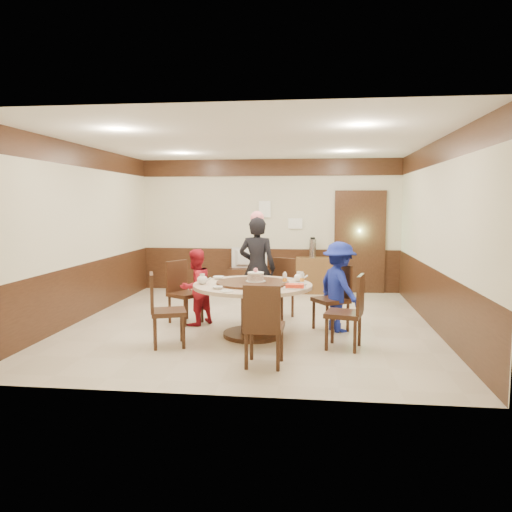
# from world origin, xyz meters

# --- Properties ---
(room) EXTENTS (6.00, 6.04, 2.84)m
(room) POSITION_xyz_m (0.01, 0.01, 1.08)
(room) COLOR beige
(room) RESTS_ON ground
(banquet_table) EXTENTS (1.66, 1.66, 0.78)m
(banquet_table) POSITION_xyz_m (0.11, -0.79, 0.53)
(banquet_table) COLOR #371E11
(banquet_table) RESTS_ON ground
(chair_0) EXTENTS (0.61, 0.61, 0.97)m
(chair_0) POSITION_xyz_m (1.23, -0.30, 0.30)
(chair_0) COLOR #371E11
(chair_0) RESTS_ON ground
(chair_1) EXTENTS (0.59, 0.59, 0.97)m
(chair_1) POSITION_xyz_m (0.38, 0.41, 0.30)
(chair_1) COLOR #371E11
(chair_1) RESTS_ON ground
(chair_2) EXTENTS (0.61, 0.61, 0.97)m
(chair_2) POSITION_xyz_m (-1.06, -0.09, 0.30)
(chair_2) COLOR #371E11
(chair_2) RESTS_ON ground
(chair_3) EXTENTS (0.57, 0.56, 0.97)m
(chair_3) POSITION_xyz_m (-0.95, -1.39, 0.30)
(chair_3) COLOR #371E11
(chair_3) RESTS_ON ground
(chair_4) EXTENTS (0.46, 0.47, 0.97)m
(chair_4) POSITION_xyz_m (0.40, -2.06, 0.30)
(chair_4) COLOR #371E11
(chair_4) RESTS_ON ground
(chair_5) EXTENTS (0.54, 0.53, 0.97)m
(chair_5) POSITION_xyz_m (1.37, -1.23, 0.30)
(chair_5) COLOR #371E11
(chair_5) RESTS_ON ground
(person_standing) EXTENTS (0.66, 0.48, 1.66)m
(person_standing) POSITION_xyz_m (0.04, 0.31, 0.83)
(person_standing) COLOR black
(person_standing) RESTS_ON ground
(person_red) EXTENTS (0.68, 0.72, 1.18)m
(person_red) POSITION_xyz_m (-0.85, -0.22, 0.59)
(person_red) COLOR #AF1724
(person_red) RESTS_ON ground
(person_blue) EXTENTS (0.86, 0.98, 1.32)m
(person_blue) POSITION_xyz_m (1.33, -0.35, 0.66)
(person_blue) COLOR navy
(person_blue) RESTS_ON ground
(birthday_cake) EXTENTS (0.28, 0.28, 0.19)m
(birthday_cake) POSITION_xyz_m (0.15, -0.75, 0.85)
(birthday_cake) COLOR white
(birthday_cake) RESTS_ON banquet_table
(teapot_left) EXTENTS (0.17, 0.15, 0.13)m
(teapot_left) POSITION_xyz_m (-0.59, -0.89, 0.81)
(teapot_left) COLOR white
(teapot_left) RESTS_ON banquet_table
(teapot_right) EXTENTS (0.17, 0.15, 0.13)m
(teapot_right) POSITION_xyz_m (0.75, -0.52, 0.81)
(teapot_right) COLOR white
(teapot_right) RESTS_ON banquet_table
(bowl_0) EXTENTS (0.17, 0.17, 0.04)m
(bowl_0) POSITION_xyz_m (-0.45, -0.41, 0.77)
(bowl_0) COLOR white
(bowl_0) RESTS_ON banquet_table
(bowl_1) EXTENTS (0.13, 0.13, 0.04)m
(bowl_1) POSITION_xyz_m (0.43, -1.36, 0.77)
(bowl_1) COLOR white
(bowl_1) RESTS_ON banquet_table
(bowl_2) EXTENTS (0.14, 0.14, 0.03)m
(bowl_2) POSITION_xyz_m (-0.30, -1.26, 0.77)
(bowl_2) COLOR white
(bowl_2) RESTS_ON banquet_table
(bowl_3) EXTENTS (0.15, 0.15, 0.05)m
(bowl_3) POSITION_xyz_m (0.79, -0.97, 0.77)
(bowl_3) COLOR white
(bowl_3) RESTS_ON banquet_table
(saucer_near) EXTENTS (0.18, 0.18, 0.01)m
(saucer_near) POSITION_xyz_m (-0.14, -1.44, 0.76)
(saucer_near) COLOR white
(saucer_near) RESTS_ON banquet_table
(saucer_far) EXTENTS (0.18, 0.18, 0.01)m
(saucer_far) POSITION_xyz_m (0.56, -0.29, 0.76)
(saucer_far) COLOR white
(saucer_far) RESTS_ON banquet_table
(shrimp_platter) EXTENTS (0.30, 0.20, 0.06)m
(shrimp_platter) POSITION_xyz_m (0.71, -1.13, 0.78)
(shrimp_platter) COLOR white
(shrimp_platter) RESTS_ON banquet_table
(bottle_0) EXTENTS (0.06, 0.06, 0.16)m
(bottle_0) POSITION_xyz_m (0.56, -0.81, 0.83)
(bottle_0) COLOR silver
(bottle_0) RESTS_ON banquet_table
(bottle_1) EXTENTS (0.06, 0.06, 0.16)m
(bottle_1) POSITION_xyz_m (0.80, -0.77, 0.83)
(bottle_1) COLOR silver
(bottle_1) RESTS_ON banquet_table
(tv_stand) EXTENTS (0.85, 0.45, 0.50)m
(tv_stand) POSITION_xyz_m (-0.42, 2.75, 0.25)
(tv_stand) COLOR #371E11
(tv_stand) RESTS_ON ground
(television) EXTENTS (0.77, 0.15, 0.44)m
(television) POSITION_xyz_m (-0.42, 2.75, 0.72)
(television) COLOR gray
(television) RESTS_ON tv_stand
(side_cabinet) EXTENTS (0.80, 0.40, 0.75)m
(side_cabinet) POSITION_xyz_m (0.98, 2.78, 0.38)
(side_cabinet) COLOR brown
(side_cabinet) RESTS_ON ground
(thermos) EXTENTS (0.15, 0.15, 0.38)m
(thermos) POSITION_xyz_m (0.92, 2.78, 0.94)
(thermos) COLOR silver
(thermos) RESTS_ON side_cabinet
(notice_left) EXTENTS (0.25, 0.00, 0.35)m
(notice_left) POSITION_xyz_m (-0.10, 2.96, 1.75)
(notice_left) COLOR white
(notice_left) RESTS_ON room
(notice_right) EXTENTS (0.30, 0.00, 0.22)m
(notice_right) POSITION_xyz_m (0.55, 2.96, 1.45)
(notice_right) COLOR white
(notice_right) RESTS_ON room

